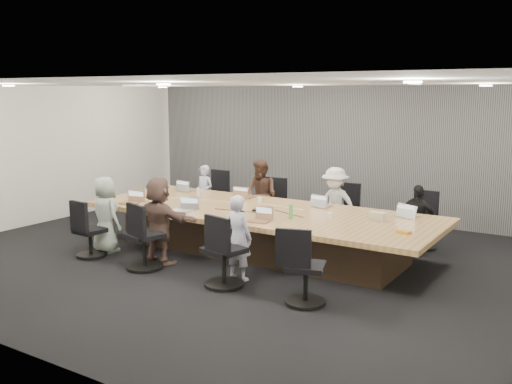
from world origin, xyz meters
The scene contains 40 objects.
floor centered at (0.00, 0.00, 0.00)m, with size 10.00×8.00×0.00m, color black.
ceiling centered at (0.00, 0.00, 2.80)m, with size 10.00×8.00×0.00m, color white.
wall_back centered at (0.00, 4.00, 1.40)m, with size 10.00×2.80×0.00m, color silver.
wall_front centered at (0.00, -4.00, 1.40)m, with size 10.00×2.80×0.00m, color silver.
wall_left centered at (-5.00, 0.00, 1.40)m, with size 8.00×2.80×0.00m, color silver.
curtain centered at (0.00, 3.92, 1.40)m, with size 9.80×0.04×2.80m, color slate.
conference_table centered at (0.00, 0.50, 0.40)m, with size 6.00×2.20×0.74m.
chair_0 centered at (-2.18, 2.20, 0.42)m, with size 0.57×0.57×0.84m, color black, non-canonical shape.
chair_1 centered at (-0.79, 2.20, 0.37)m, with size 0.50×0.50×0.75m, color black, non-canonical shape.
chair_2 centered at (0.76, 2.20, 0.40)m, with size 0.54×0.54×0.80m, color black, non-canonical shape.
chair_3 centered at (2.25, 2.20, 0.39)m, with size 0.52×0.52×0.78m, color black, non-canonical shape.
chair_4 centered at (-2.20, -1.20, 0.37)m, with size 0.49×0.49×0.73m, color black, non-canonical shape.
chair_5 centered at (-1.01, -1.20, 0.44)m, with size 0.59×0.59×0.88m, color black, non-canonical shape.
chair_6 centered at (0.49, -1.20, 0.43)m, with size 0.59×0.59×0.87m, color black, non-canonical shape.
chair_7 centered at (1.76, -1.20, 0.41)m, with size 0.56×0.56×0.83m, color black, non-canonical shape.
person_0 centered at (-2.18, 1.85, 0.59)m, with size 0.43×0.28×1.19m, color #ABB7CF.
laptop_0 centered at (-2.18, 1.30, 0.75)m, with size 0.33×0.22×0.02m, color #B2B2B7.
person_1 centered at (-0.79, 1.85, 0.69)m, with size 0.67×0.52×1.39m, color #3D281E.
laptop_1 centered at (-0.79, 1.30, 0.75)m, with size 0.33×0.23×0.02m, color #8C6647.
person_2 centered at (0.76, 1.85, 0.67)m, with size 0.87×0.50×1.35m, color #BCBDBC.
laptop_2 centered at (0.76, 1.30, 0.75)m, with size 0.32×0.22×0.02m, color #B2B2B7.
person_3 centered at (2.25, 1.85, 0.58)m, with size 0.68×0.28×1.17m, color black.
laptop_3 centered at (2.25, 1.30, 0.75)m, with size 0.33×0.23×0.02m, color #B2B2B7.
person_4 centered at (-2.20, -0.85, 0.64)m, with size 0.63×0.41×1.29m, color #92A395.
laptop_4 centered at (-2.20, -0.30, 0.75)m, with size 0.33×0.23×0.02m, color #8C6647.
person_5 centered at (-1.01, -0.85, 0.69)m, with size 1.28×0.41×1.38m, color brown.
laptop_5 centered at (-1.01, -0.30, 0.75)m, with size 0.34×0.23×0.02m, color #B2B2B7.
person_6 centered at (0.49, -0.85, 0.62)m, with size 0.45×0.30×1.24m, color #B2B1CA.
laptop_6 centered at (0.49, -0.30, 0.75)m, with size 0.29×0.20×0.02m, color #8C6647.
bottle_green_left centered at (-2.51, 0.94, 0.88)m, with size 0.08×0.08×0.28m, color #47A24C.
bottle_green_right centered at (0.79, 0.16, 0.85)m, with size 0.06×0.06×0.22m, color #47A24C.
bottle_clear centered at (-1.50, 0.78, 0.84)m, with size 0.06×0.06×0.19m, color silver.
cup_white_far centered at (-0.32, 1.03, 0.78)m, with size 0.07×0.07×0.09m, color white.
cup_white_near centered at (1.28, 0.50, 0.79)m, with size 0.07×0.07×0.09m, color white.
mug_brown centered at (-2.62, 0.16, 0.79)m, with size 0.09×0.09×0.10m, color brown.
mic_left centered at (-0.17, 0.16, 0.75)m, with size 0.13×0.09×0.03m, color black.
mic_right centered at (0.05, 0.36, 0.76)m, with size 0.15×0.10×0.03m, color black.
stapler centered at (0.29, 0.07, 0.77)m, with size 0.15×0.04×0.06m, color black.
canvas_bag centered at (1.97, 0.75, 0.81)m, with size 0.25×0.15×0.13m, color #BAAE8D.
snack_packet centered at (2.56, 0.18, 0.76)m, with size 0.18×0.12×0.04m, color #BF7B13.
Camera 1 is at (4.93, -7.39, 2.67)m, focal length 40.00 mm.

